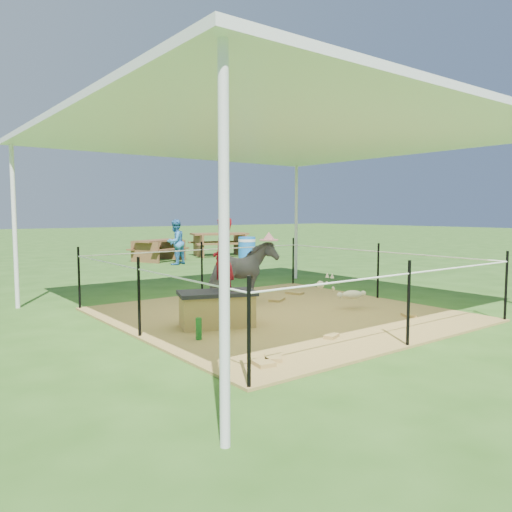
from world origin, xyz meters
TOP-DOWN VIEW (x-y plane):
  - ground at (0.00, 0.00)m, footprint 90.00×90.00m
  - hay_patch at (0.00, 0.00)m, footprint 4.60×4.60m
  - canopy_tent at (0.00, 0.00)m, footprint 6.30×6.30m
  - rope_fence at (0.00, -0.00)m, footprint 4.54×4.54m
  - straw_bale at (-1.22, -0.15)m, footprint 1.05×0.77m
  - dark_cloth at (-1.22, -0.15)m, footprint 1.13×0.84m
  - woman at (-1.12, -0.15)m, footprint 0.40×0.48m
  - green_bottle at (-1.77, -0.60)m, footprint 0.09×0.09m
  - pony at (-0.02, 0.93)m, footprint 1.29×0.72m
  - pink_hat at (-0.02, 0.93)m, footprint 0.32×0.32m
  - foal at (1.12, -0.41)m, footprint 1.04×0.83m
  - trash_barrel at (4.12, 6.45)m, footprint 0.54×0.54m
  - picnic_table_near at (2.34, 8.77)m, footprint 1.94×1.70m
  - picnic_table_far at (4.87, 9.11)m, footprint 2.29×1.93m
  - distant_person at (2.23, 7.44)m, footprint 0.79×0.71m

SIDE VIEW (x-z plane):
  - ground at x=0.00m, z-range 0.00..0.00m
  - hay_patch at x=0.00m, z-range 0.00..0.03m
  - green_bottle at x=-1.77m, z-range 0.03..0.29m
  - straw_bale at x=-1.22m, z-range 0.03..0.45m
  - foal at x=1.12m, z-range 0.03..0.54m
  - picnic_table_near at x=2.34m, z-range 0.00..0.67m
  - trash_barrel at x=4.12m, z-range 0.00..0.80m
  - picnic_table_far at x=4.87m, z-range 0.00..0.81m
  - dark_cloth at x=-1.22m, z-range 0.45..0.50m
  - pony at x=-0.02m, z-range 0.03..1.06m
  - rope_fence at x=0.00m, z-range 0.14..1.14m
  - distant_person at x=2.23m, z-range 0.00..1.33m
  - woman at x=-1.12m, z-range 0.45..1.58m
  - pink_hat at x=-0.02m, z-range 1.06..1.21m
  - canopy_tent at x=0.00m, z-range 1.24..4.14m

